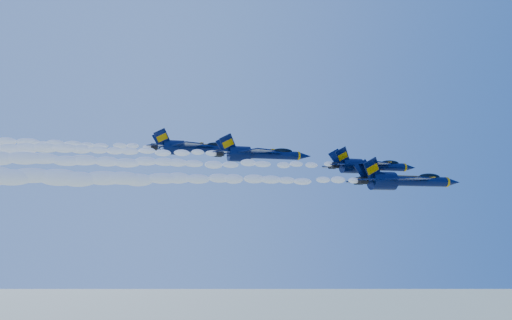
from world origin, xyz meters
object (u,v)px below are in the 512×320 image
object	(u,v)px
jet_second	(368,166)
jet_third	(258,154)
jet_lead	(403,181)
jet_fourth	(192,148)

from	to	relation	value
jet_second	jet_third	bearing A→B (deg)	149.98
jet_lead	jet_third	distance (m)	24.26
jet_second	jet_third	distance (m)	18.55
jet_lead	jet_third	xyz separation A→B (m)	(-19.38, 13.67, 5.13)
jet_lead	jet_second	world-z (taller)	jet_second
jet_third	jet_fourth	world-z (taller)	jet_fourth
jet_third	jet_fourth	distance (m)	15.75
jet_fourth	jet_lead	bearing A→B (deg)	-42.35
jet_second	jet_fourth	world-z (taller)	jet_fourth
jet_third	jet_lead	bearing A→B (deg)	-35.19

